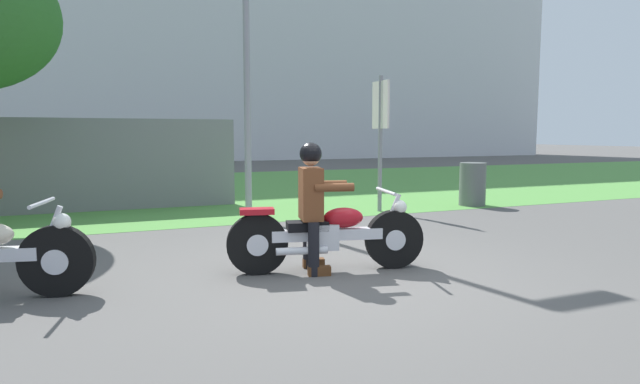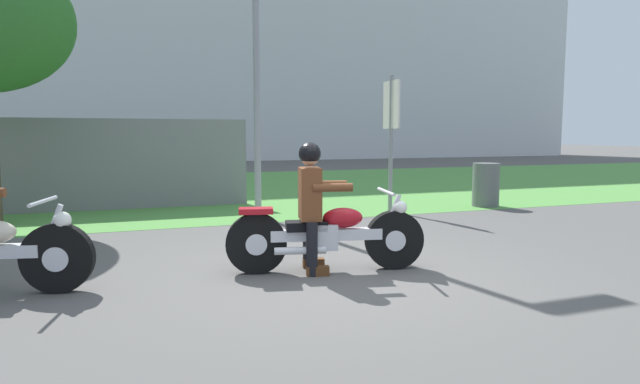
{
  "view_description": "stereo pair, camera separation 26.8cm",
  "coord_description": "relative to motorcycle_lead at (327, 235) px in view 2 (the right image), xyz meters",
  "views": [
    {
      "loc": [
        -2.37,
        -4.95,
        1.49
      ],
      "look_at": [
        -0.05,
        0.52,
        0.85
      ],
      "focal_mm": 30.09,
      "sensor_mm": 36.0,
      "label": 1
    },
    {
      "loc": [
        -2.12,
        -5.04,
        1.49
      ],
      "look_at": [
        -0.05,
        0.52,
        0.85
      ],
      "focal_mm": 30.09,
      "sensor_mm": 36.0,
      "label": 2
    }
  ],
  "objects": [
    {
      "name": "grass_verge",
      "position": [
        0.05,
        9.33,
        -0.39
      ],
      "size": [
        60.0,
        12.0,
        0.01
      ],
      "primitive_type": "cube",
      "color": "#549342",
      "rests_on": "ground"
    },
    {
      "name": "motorcycle_lead",
      "position": [
        0.0,
        0.0,
        0.0
      ],
      "size": [
        2.14,
        0.77,
        0.88
      ],
      "rotation": [
        0.0,
        0.0,
        -0.22
      ],
      "color": "black",
      "rests_on": "ground"
    },
    {
      "name": "ground",
      "position": [
        0.05,
        -0.31,
        -0.4
      ],
      "size": [
        120.0,
        120.0,
        0.0
      ],
      "primitive_type": "plane",
      "color": "#565451"
    },
    {
      "name": "rider_lead",
      "position": [
        -0.16,
        0.04,
        0.42
      ],
      "size": [
        0.62,
        0.54,
        1.41
      ],
      "rotation": [
        0.0,
        0.0,
        -0.22
      ],
      "color": "black",
      "rests_on": "ground"
    },
    {
      "name": "trash_can",
      "position": [
        5.0,
        3.8,
        0.05
      ],
      "size": [
        0.55,
        0.55,
        0.9
      ],
      "primitive_type": "cylinder",
      "color": "#595E5B",
      "rests_on": "ground"
    },
    {
      "name": "fence_segment",
      "position": [
        -3.06,
        5.95,
        0.5
      ],
      "size": [
        7.0,
        0.06,
        1.8
      ],
      "primitive_type": "cube",
      "color": "slate",
      "rests_on": "ground"
    },
    {
      "name": "sign_banner",
      "position": [
        2.77,
        3.79,
        1.33
      ],
      "size": [
        0.08,
        0.6,
        2.6
      ],
      "color": "gray",
      "rests_on": "ground"
    },
    {
      "name": "stadium_facade",
      "position": [
        -3.1,
        28.4,
        7.92
      ],
      "size": [
        60.71,
        8.0,
        16.64
      ],
      "primitive_type": "cube",
      "color": "silver",
      "rests_on": "ground"
    }
  ]
}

